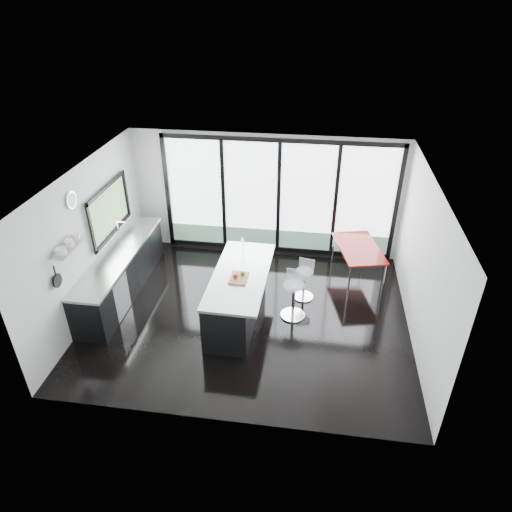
% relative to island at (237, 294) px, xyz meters
% --- Properties ---
extents(floor, '(6.00, 5.00, 0.00)m').
position_rel_island_xyz_m(floor, '(0.22, 0.04, -0.49)').
color(floor, black).
rests_on(floor, ground).
extents(ceiling, '(6.00, 5.00, 0.00)m').
position_rel_island_xyz_m(ceiling, '(0.22, 0.04, 2.31)').
color(ceiling, white).
rests_on(ceiling, wall_back).
extents(wall_back, '(6.00, 0.09, 2.80)m').
position_rel_island_xyz_m(wall_back, '(0.49, 2.50, 0.79)').
color(wall_back, silver).
rests_on(wall_back, ground).
extents(wall_front, '(6.00, 0.00, 2.80)m').
position_rel_island_xyz_m(wall_front, '(0.22, -2.46, 0.91)').
color(wall_front, silver).
rests_on(wall_front, ground).
extents(wall_left, '(0.26, 5.00, 2.80)m').
position_rel_island_xyz_m(wall_left, '(-2.76, 0.31, 1.08)').
color(wall_left, silver).
rests_on(wall_left, ground).
extents(wall_right, '(0.00, 5.00, 2.80)m').
position_rel_island_xyz_m(wall_right, '(3.22, 0.04, 0.91)').
color(wall_right, silver).
rests_on(wall_right, ground).
extents(counter_cabinets, '(0.69, 3.24, 1.36)m').
position_rel_island_xyz_m(counter_cabinets, '(-2.46, 0.44, -0.02)').
color(counter_cabinets, black).
rests_on(counter_cabinets, floor).
extents(island, '(1.03, 2.36, 1.24)m').
position_rel_island_xyz_m(island, '(0.00, 0.00, 0.00)').
color(island, black).
rests_on(island, floor).
extents(bar_stool_near, '(0.51, 0.51, 0.74)m').
position_rel_island_xyz_m(bar_stool_near, '(1.06, 0.12, -0.12)').
color(bar_stool_near, silver).
rests_on(bar_stool_near, floor).
extents(bar_stool_far, '(0.48, 0.48, 0.64)m').
position_rel_island_xyz_m(bar_stool_far, '(1.22, 0.76, -0.16)').
color(bar_stool_far, silver).
rests_on(bar_stool_far, floor).
extents(red_table, '(1.13, 1.57, 0.76)m').
position_rel_island_xyz_m(red_table, '(2.31, 1.63, -0.11)').
color(red_table, maroon).
rests_on(red_table, floor).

